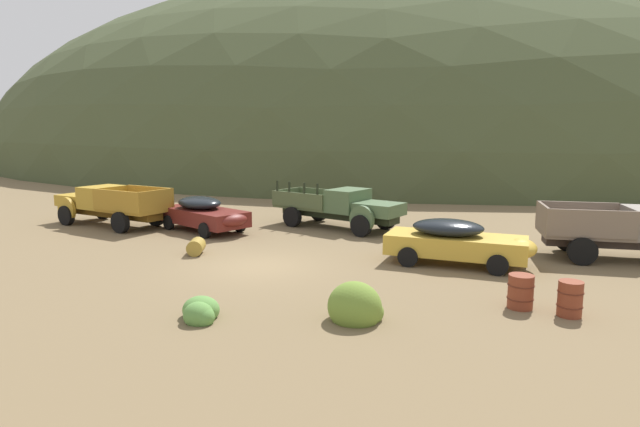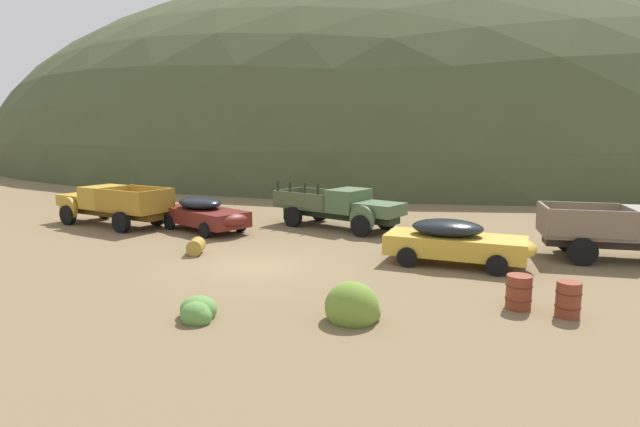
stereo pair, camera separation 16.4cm
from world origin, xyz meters
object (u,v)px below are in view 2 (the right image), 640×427
(car_oxblood, at_px, (206,213))
(truck_weathered_green, at_px, (346,208))
(truck_mustard, at_px, (106,204))
(oil_drum_tipped, at_px, (196,246))
(car_faded_yellow, at_px, (459,242))
(oil_drum_foreground, at_px, (519,292))
(oil_drum_by_truck, at_px, (568,299))

(car_oxblood, height_order, truck_weathered_green, truck_weathered_green)
(truck_mustard, relative_size, oil_drum_tipped, 6.42)
(car_faded_yellow, height_order, oil_drum_tipped, car_faded_yellow)
(oil_drum_foreground, bearing_deg, oil_drum_by_truck, -5.23)
(truck_mustard, relative_size, oil_drum_by_truck, 7.33)
(car_oxblood, bearing_deg, oil_drum_by_truck, -1.12)
(truck_weathered_green, relative_size, oil_drum_foreground, 7.51)
(oil_drum_by_truck, bearing_deg, car_oxblood, 161.40)
(car_oxblood, xyz_separation_m, oil_drum_tipped, (2.49, -3.79, -0.53))
(truck_mustard, distance_m, oil_drum_by_truck, 20.95)
(oil_drum_by_truck, bearing_deg, truck_mustard, 168.10)
(car_oxblood, xyz_separation_m, truck_weathered_green, (5.61, 3.23, 0.19))
(truck_mustard, xyz_separation_m, car_faded_yellow, (17.07, -0.41, -0.20))
(car_oxblood, relative_size, oil_drum_tipped, 5.08)
(oil_drum_by_truck, bearing_deg, truck_weathered_green, 138.71)
(truck_mustard, xyz_separation_m, oil_drum_foreground, (19.33, -4.21, -0.57))
(truck_mustard, bearing_deg, car_oxblood, -167.07)
(truck_mustard, distance_m, oil_drum_foreground, 19.79)
(truck_mustard, distance_m, oil_drum_tipped, 8.52)
(truck_mustard, bearing_deg, oil_drum_foreground, 172.77)
(oil_drum_by_truck, relative_size, oil_drum_tipped, 0.88)
(car_oxblood, relative_size, car_faded_yellow, 1.03)
(car_faded_yellow, bearing_deg, oil_drum_by_truck, -52.24)
(car_faded_yellow, distance_m, oil_drum_foreground, 4.44)
(car_oxblood, height_order, oil_drum_foreground, car_oxblood)
(car_faded_yellow, relative_size, oil_drum_by_truck, 5.60)
(oil_drum_by_truck, relative_size, oil_drum_foreground, 1.01)
(oil_drum_foreground, bearing_deg, oil_drum_tipped, 174.16)
(car_oxblood, bearing_deg, oil_drum_tipped, -39.25)
(car_faded_yellow, relative_size, oil_drum_tipped, 4.91)
(truck_mustard, height_order, oil_drum_foreground, truck_mustard)
(oil_drum_by_truck, height_order, oil_drum_foreground, oil_drum_by_truck)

